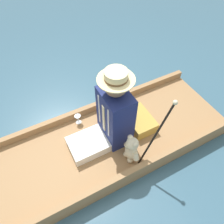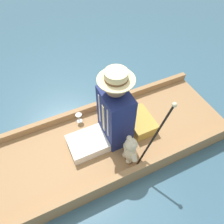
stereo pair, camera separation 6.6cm
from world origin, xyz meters
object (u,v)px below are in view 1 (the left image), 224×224
at_px(teddy_bear, 131,149).
at_px(wine_glass, 78,118).
at_px(walking_cane, 158,131).

xyz_separation_m(teddy_bear, wine_glass, (0.69, 0.31, -0.07)).
bearing_deg(walking_cane, wine_glass, 32.52).
distance_m(teddy_bear, wine_glass, 0.76).
relative_size(teddy_bear, wine_glass, 2.92).
bearing_deg(teddy_bear, walking_cane, -116.65).
height_order(wine_glass, walking_cane, walking_cane).
bearing_deg(walking_cane, teddy_bear, 63.35).
xyz_separation_m(teddy_bear, walking_cane, (-0.10, -0.20, 0.32)).
relative_size(teddy_bear, walking_cane, 0.42).
bearing_deg(wine_glass, walking_cane, -147.48).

